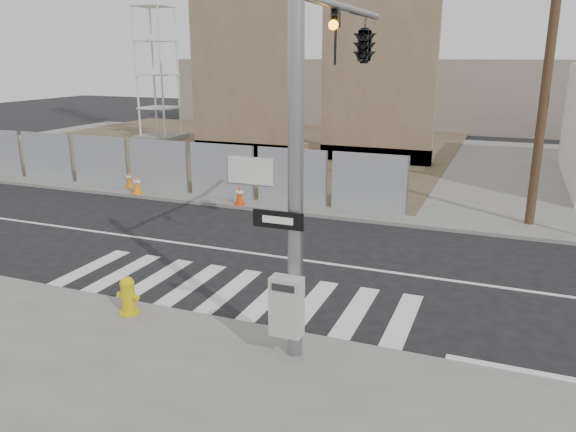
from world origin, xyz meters
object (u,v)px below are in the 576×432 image
at_px(signal_pole, 345,79).
at_px(traffic_cone_b, 129,179).
at_px(traffic_cone_c, 137,184).
at_px(fire_hydrant, 128,295).
at_px(traffic_cone_d, 240,195).

bearing_deg(signal_pole, traffic_cone_b, 147.12).
relative_size(signal_pole, traffic_cone_b, 10.36).
distance_m(traffic_cone_b, traffic_cone_c, 1.24).
xyz_separation_m(signal_pole, fire_hydrant, (-3.76, -2.50, -4.26)).
xyz_separation_m(traffic_cone_c, traffic_cone_d, (4.39, -0.00, -0.02)).
relative_size(fire_hydrant, traffic_cone_b, 1.19).
height_order(fire_hydrant, traffic_cone_b, fire_hydrant).
distance_m(fire_hydrant, traffic_cone_b, 11.95).
bearing_deg(fire_hydrant, traffic_cone_b, 134.63).
bearing_deg(fire_hydrant, traffic_cone_d, 109.54).
xyz_separation_m(signal_pole, traffic_cone_b, (-10.92, 7.06, -4.33)).
distance_m(traffic_cone_b, traffic_cone_d, 5.40).
bearing_deg(traffic_cone_b, signal_pole, -32.88).
distance_m(traffic_cone_c, traffic_cone_d, 4.39).
relative_size(traffic_cone_b, traffic_cone_d, 0.96).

